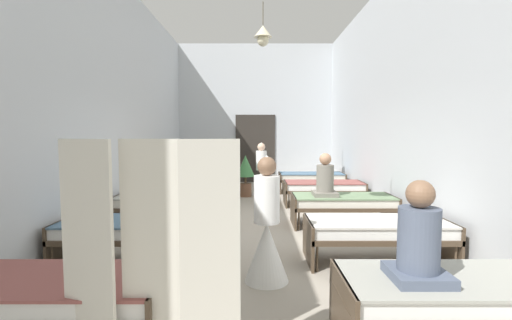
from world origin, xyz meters
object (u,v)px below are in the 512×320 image
bed_left_row_3 (188,187)px  privacy_screen (151,261)px  bed_left_row_0 (51,293)px  bed_right_row_1 (378,230)px  potted_plant (247,171)px  patient_seated_primary (326,180)px  patient_seated_secondary (420,244)px  bed_left_row_4 (200,177)px  nurse_near_aisle (262,176)px  bed_right_row_0 (458,294)px  bed_left_row_2 (168,202)px  bed_left_row_1 (133,230)px  bed_right_row_2 (344,202)px  nurse_mid_aisle (268,237)px  bed_right_row_4 (312,177)px  bed_right_row_3 (325,187)px

bed_left_row_3 → privacy_screen: (0.95, -6.09, 0.41)m
bed_left_row_0 → bed_right_row_1: bearing=29.8°
potted_plant → bed_right_row_1: bearing=-68.9°
patient_seated_primary → bed_right_row_1: bearing=-79.3°
patient_seated_secondary → privacy_screen: size_ratio=0.47×
privacy_screen → bed_right_row_1: bearing=45.2°
bed_left_row_4 → nurse_near_aisle: (1.84, -0.42, 0.09)m
bed_right_row_0 → bed_left_row_3: bearing=120.2°
bed_left_row_2 → privacy_screen: (0.95, -4.19, 0.41)m
bed_left_row_1 → bed_right_row_2: (3.32, 1.90, 0.00)m
bed_left_row_0 → nurse_near_aisle: size_ratio=1.28×
bed_left_row_0 → bed_right_row_1: (3.32, 1.90, 0.00)m
nurse_near_aisle → nurse_mid_aisle: size_ratio=1.00×
bed_left_row_1 → nurse_mid_aisle: nurse_mid_aisle is taller
bed_right_row_1 → bed_left_row_3: bearing=131.2°
privacy_screen → bed_left_row_4: bearing=98.0°
bed_left_row_0 → bed_right_row_4: same height
bed_right_row_1 → bed_right_row_3: size_ratio=1.00×
bed_left_row_0 → bed_left_row_3: 5.70m
bed_right_row_2 → nurse_mid_aisle: 2.95m
bed_right_row_3 → bed_right_row_4: 1.90m
bed_right_row_0 → potted_plant: potted_plant is taller
bed_right_row_2 → potted_plant: bearing=122.0°
bed_left_row_4 → bed_right_row_3: bearing=-29.8°
bed_right_row_2 → bed_right_row_4: size_ratio=1.00×
bed_left_row_0 → nurse_mid_aisle: 2.21m
bed_right_row_2 → bed_right_row_0: bearing=-90.0°
nurse_near_aisle → privacy_screen: 7.63m
bed_right_row_0 → bed_right_row_2: (0.00, 3.80, 0.00)m
bed_left_row_3 → nurse_mid_aisle: nurse_mid_aisle is taller
bed_right_row_2 → bed_right_row_3: size_ratio=1.00×
bed_right_row_2 → bed_left_row_3: 3.83m
bed_left_row_1 → bed_right_row_1: (3.32, 0.00, 0.00)m
bed_right_row_1 → bed_right_row_3: (0.00, 3.80, 0.00)m
bed_right_row_3 → potted_plant: size_ratio=1.67×
potted_plant → bed_left_row_3: bearing=-139.5°
bed_right_row_2 → nurse_mid_aisle: (-1.51, -2.53, 0.09)m
bed_right_row_1 → bed_left_row_4: bearing=120.2°
bed_left_row_4 → bed_right_row_0: bearing=-66.4°
bed_left_row_1 → potted_plant: potted_plant is taller
bed_left_row_1 → bed_right_row_3: 5.05m
nurse_near_aisle → bed_right_row_0: bearing=68.0°
bed_left_row_0 → bed_left_row_2: same height
bed_left_row_2 → bed_right_row_2: bearing=0.0°
bed_right_row_1 → privacy_screen: 3.32m
bed_left_row_0 → bed_left_row_1: size_ratio=1.00×
potted_plant → bed_right_row_3: bearing=-31.7°
bed_left_row_4 → potted_plant: potted_plant is taller
bed_left_row_1 → privacy_screen: size_ratio=1.12×
bed_left_row_3 → bed_left_row_4: bearing=90.0°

